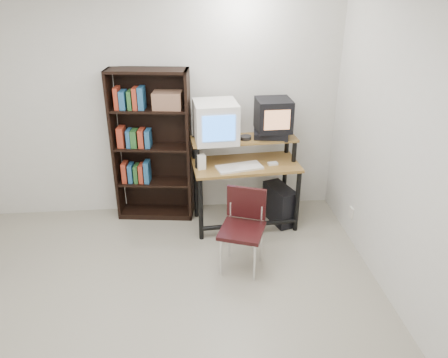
{
  "coord_description": "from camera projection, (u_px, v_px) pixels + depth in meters",
  "views": [
    {
      "loc": [
        0.3,
        -2.69,
        2.58
      ],
      "look_at": [
        0.64,
        1.1,
        0.77
      ],
      "focal_mm": 35.0,
      "sensor_mm": 36.0,
      "label": 1
    }
  ],
  "objects": [
    {
      "name": "school_chair",
      "position": [
        243.0,
        222.0,
        4.06
      ],
      "size": [
        0.5,
        0.5,
        0.78
      ],
      "rotation": [
        0.0,
        0.0,
        -0.36
      ],
      "color": "black",
      "rests_on": "floor"
    },
    {
      "name": "crt_tv",
      "position": [
        273.0,
        115.0,
        4.6
      ],
      "size": [
        0.37,
        0.37,
        0.34
      ],
      "rotation": [
        0.0,
        0.0,
        0.03
      ],
      "color": "black",
      "rests_on": "vcr"
    },
    {
      "name": "cd_spindle",
      "position": [
        246.0,
        138.0,
        4.61
      ],
      "size": [
        0.14,
        0.14,
        0.05
      ],
      "primitive_type": "cylinder",
      "rotation": [
        0.0,
        0.0,
        -0.18
      ],
      "color": "#26262B",
      "rests_on": "computer_desk"
    },
    {
      "name": "bookshelf",
      "position": [
        152.0,
        144.0,
        4.79
      ],
      "size": [
        0.88,
        0.39,
        1.69
      ],
      "rotation": [
        0.0,
        0.0,
        -0.13
      ],
      "color": "black",
      "rests_on": "floor"
    },
    {
      "name": "right_wall",
      "position": [
        427.0,
        171.0,
        3.11
      ],
      "size": [
        0.01,
        4.0,
        2.6
      ],
      "primitive_type": "cube",
      "color": "silver",
      "rests_on": "floor"
    },
    {
      "name": "mouse",
      "position": [
        273.0,
        164.0,
        4.62
      ],
      "size": [
        0.11,
        0.08,
        0.03
      ],
      "primitive_type": "cube",
      "rotation": [
        0.0,
        0.0,
        0.17
      ],
      "color": "white",
      "rests_on": "mousepad"
    },
    {
      "name": "mousepad",
      "position": [
        272.0,
        165.0,
        4.64
      ],
      "size": [
        0.23,
        0.19,
        0.01
      ],
      "primitive_type": "cube",
      "rotation": [
        0.0,
        0.0,
        -0.03
      ],
      "color": "black",
      "rests_on": "computer_desk"
    },
    {
      "name": "floor",
      "position": [
        157.0,
        328.0,
        3.51
      ],
      "size": [
        4.0,
        4.0,
        0.01
      ],
      "primitive_type": "cube",
      "color": "#9D9682",
      "rests_on": "ground"
    },
    {
      "name": "crt_monitor",
      "position": [
        216.0,
        122.0,
        4.52
      ],
      "size": [
        0.47,
        0.48,
        0.42
      ],
      "rotation": [
        0.0,
        0.0,
        0.07
      ],
      "color": "silver",
      "rests_on": "computer_desk"
    },
    {
      "name": "pc_tower",
      "position": [
        280.0,
        204.0,
        4.93
      ],
      "size": [
        0.34,
        0.49,
        0.42
      ],
      "primitive_type": "cube",
      "rotation": [
        0.0,
        0.0,
        0.33
      ],
      "color": "black",
      "rests_on": "floor"
    },
    {
      "name": "back_wall",
      "position": [
        158.0,
        102.0,
        4.75
      ],
      "size": [
        4.0,
        0.01,
        2.6
      ],
      "primitive_type": "cube",
      "color": "silver",
      "rests_on": "floor"
    },
    {
      "name": "vcr",
      "position": [
        271.0,
        134.0,
        4.67
      ],
      "size": [
        0.4,
        0.31,
        0.08
      ],
      "primitive_type": "cube",
      "rotation": [
        0.0,
        0.0,
        -0.16
      ],
      "color": "black",
      "rests_on": "computer_desk"
    },
    {
      "name": "keyboard",
      "position": [
        239.0,
        168.0,
        4.54
      ],
      "size": [
        0.51,
        0.31,
        0.03
      ],
      "primitive_type": "cube",
      "rotation": [
        0.0,
        0.0,
        0.23
      ],
      "color": "silver",
      "rests_on": "computer_desk"
    },
    {
      "name": "wall_outlet",
      "position": [
        351.0,
        213.0,
        4.57
      ],
      "size": [
        0.02,
        0.08,
        0.12
      ],
      "primitive_type": "cube",
      "color": "beige",
      "rests_on": "right_wall"
    },
    {
      "name": "computer_desk",
      "position": [
        245.0,
        168.0,
        4.69
      ],
      "size": [
        1.16,
        0.65,
        0.98
      ],
      "rotation": [
        0.0,
        0.0,
        0.08
      ],
      "color": "olive",
      "rests_on": "floor"
    },
    {
      "name": "desk_speaker",
      "position": [
        201.0,
        162.0,
        4.5
      ],
      "size": [
        0.09,
        0.09,
        0.17
      ],
      "primitive_type": "cube",
      "rotation": [
        0.0,
        0.0,
        0.21
      ],
      "color": "silver",
      "rests_on": "computer_desk"
    }
  ]
}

